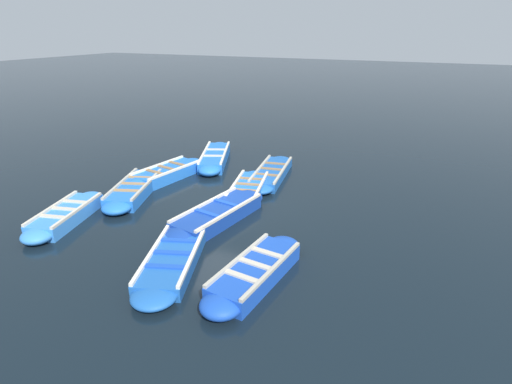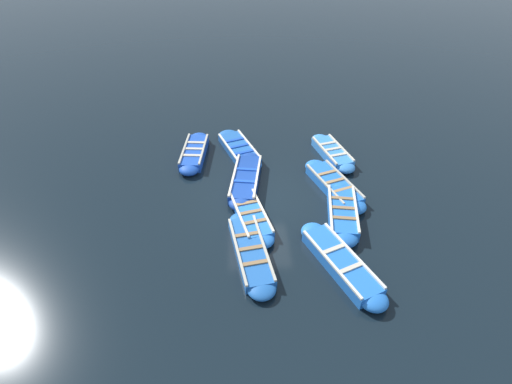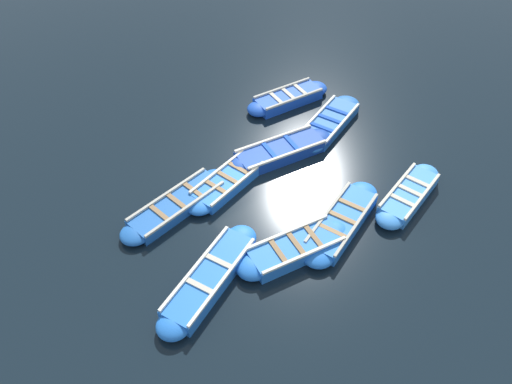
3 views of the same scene
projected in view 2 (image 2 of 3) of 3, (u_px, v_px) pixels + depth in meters
ground_plane at (259, 199)px, 15.00m from camera, size 120.00×120.00×0.00m
boat_tucked at (194, 153)px, 17.22m from camera, size 3.41×1.19×0.45m
boat_stern_in at (251, 216)px, 13.99m from camera, size 3.44×1.61×0.39m
boat_bow_out at (334, 185)px, 15.39m from camera, size 3.75×2.03×0.43m
boat_alongside at (341, 263)px, 12.19m from camera, size 3.94×2.27×0.46m
boat_centre at (332, 153)px, 17.24m from camera, size 3.28×1.57×0.43m
boat_far_corner at (246, 179)px, 15.65m from camera, size 3.93×1.53×0.45m
boat_inner_gap at (239, 149)px, 17.53m from camera, size 3.73×2.10×0.37m
boat_broadside at (342, 212)px, 14.08m from camera, size 3.57×1.47×0.46m
boat_near_quay at (251, 252)px, 12.62m from camera, size 3.95×1.45×0.38m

